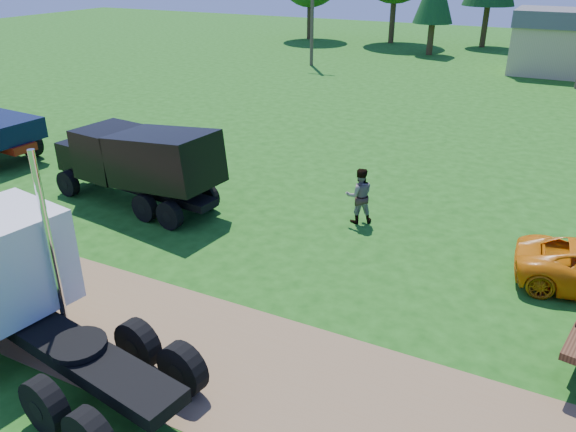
% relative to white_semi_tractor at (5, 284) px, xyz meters
% --- Properties ---
extents(ground, '(140.00, 140.00, 0.00)m').
position_rel_white_semi_tractor_xyz_m(ground, '(4.79, 1.63, -1.66)').
color(ground, '#18480F').
rests_on(ground, ground).
extents(dirt_track, '(120.00, 4.20, 0.01)m').
position_rel_white_semi_tractor_xyz_m(dirt_track, '(4.79, 1.63, -1.66)').
color(dirt_track, brown).
rests_on(dirt_track, ground).
extents(white_semi_tractor, '(8.24, 3.81, 4.87)m').
position_rel_white_semi_tractor_xyz_m(white_semi_tractor, '(0.00, 0.00, 0.00)').
color(white_semi_tractor, black).
rests_on(white_semi_tractor, ground).
extents(black_dump_truck, '(7.25, 2.89, 3.09)m').
position_rel_white_semi_tractor_xyz_m(black_dump_truck, '(-2.77, 7.77, 0.03)').
color(black_dump_truck, black).
rests_on(black_dump_truck, ground).
extents(spectator_b, '(1.19, 1.12, 1.95)m').
position_rel_white_semi_tractor_xyz_m(spectator_b, '(4.80, 9.93, -0.69)').
color(spectator_b, '#999999').
rests_on(spectator_b, ground).
extents(tan_shed, '(6.20, 5.40, 4.70)m').
position_rel_white_semi_tractor_xyz_m(tan_shed, '(8.79, 41.63, 0.76)').
color(tan_shed, tan).
rests_on(tan_shed, ground).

